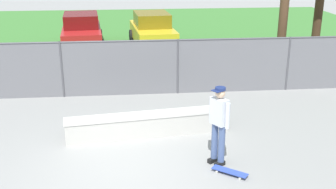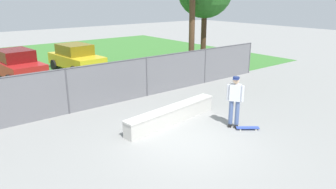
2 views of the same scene
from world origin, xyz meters
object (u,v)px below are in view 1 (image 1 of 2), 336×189
Objects in this scene: skateboard at (230,172)px; car_red at (82,31)px; concrete_ledge at (148,125)px; skateboarder at (219,122)px; car_yellow at (152,30)px.

skateboard is 13.39m from car_red.
concrete_ledge is 10.82m from car_red.
skateboarder is 12.83m from car_red.
car_yellow is at bearing 93.56° from skateboarder.
skateboarder is 2.44× the size of skateboard.
car_yellow is at bearing 85.94° from concrete_ledge.
car_yellow is at bearing -1.27° from car_red.
car_red is 3.44m from car_yellow.
car_red reaches higher than skateboard.
car_red and car_yellow have the same top height.
car_yellow is at bearing 94.19° from skateboard.
car_red is (-4.19, 12.13, -0.19)m from skateboarder.
car_yellow reaches higher than concrete_ledge.
skateboard is (1.66, -2.17, -0.24)m from concrete_ledge.
skateboard is at bearing -52.65° from concrete_ledge.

